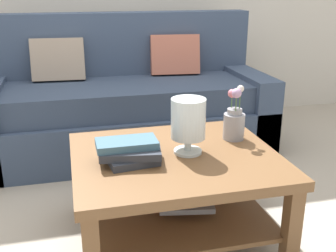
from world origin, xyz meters
The scene contains 6 objects.
ground_plane centered at (0.00, 0.00, 0.00)m, with size 10.00×10.00×0.00m, color #ADA393.
couch centered at (0.02, 0.87, 0.36)m, with size 2.20×0.90×1.06m.
coffee_table centered at (0.09, -0.43, 0.33)m, with size 1.03×0.88×0.47m.
book_stack_main centered at (-0.15, -0.47, 0.52)m, with size 0.32×0.22×0.11m.
glass_hurricane_vase centered at (0.15, -0.43, 0.64)m, with size 0.17×0.17×0.28m.
flower_pitcher centered at (0.45, -0.30, 0.57)m, with size 0.12×0.12×0.30m.
Camera 1 is at (-0.41, -2.26, 1.28)m, focal length 43.65 mm.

